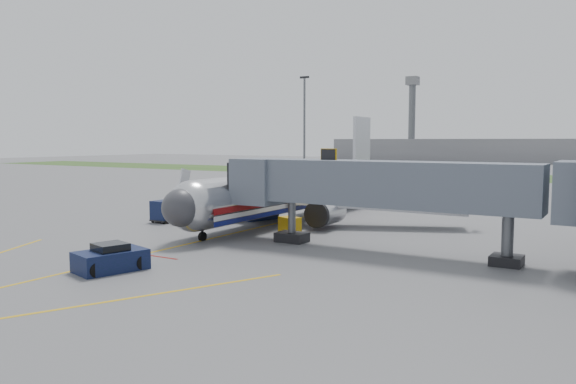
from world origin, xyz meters
The scene contains 16 objects.
ground centered at (0.00, 0.00, 0.00)m, with size 400.00×400.00×0.00m, color #565659.
grass_strip centered at (0.00, 90.00, 0.01)m, with size 300.00×25.00×0.01m, color #2D4C1E.
apron_markings centered at (0.00, -7.40, 0.00)m, with size 21.52×50.00×0.01m.
airliner centered at (0.00, 15.25, 2.65)m, with size 32.10×35.67×10.25m.
jet_bridge centered at (12.86, 5.00, 4.47)m, with size 25.30×4.00×6.90m.
light_mast_left centered at (-30.00, 70.00, 10.78)m, with size 2.00×0.44×20.40m.
distant_terminal centered at (-10.00, 170.00, 4.00)m, with size 120.00×14.00×8.00m, color slate.
control_tower centered at (-40.00, 165.00, 17.33)m, with size 4.00×4.00×30.00m.
pushback_tug centered at (1.81, -8.27, 0.67)m, with size 3.29×4.32×1.60m.
baggage_tug centered at (-10.01, 10.92, 0.80)m, with size 1.48×2.66×1.82m.
baggage_cart_a centered at (-9.14, 7.45, 1.01)m, with size 1.90×1.90×1.98m.
baggage_cart_b centered at (-8.91, 10.79, 0.98)m, with size 1.87×1.87×1.92m.
baggage_cart_c centered at (-4.55, 11.66, 0.91)m, with size 1.77×1.77×1.79m.
belt_loader centered at (-2.49, 13.46, 0.51)m, with size 2.25×4.34×2.05m.
ground_power_cart centered at (4.00, 8.00, 0.67)m, with size 2.00×1.70×1.36m.
ramp_worker centered at (-7.22, 7.14, 0.82)m, with size 0.60×0.39×1.63m, color #93CD18.
Camera 1 is at (26.99, -30.03, 7.46)m, focal length 35.00 mm.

